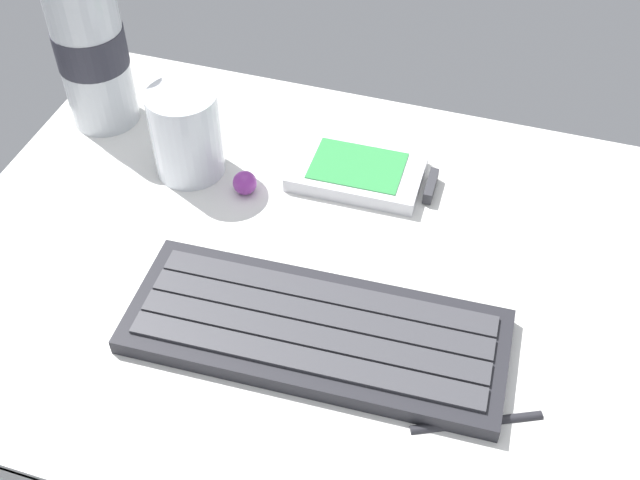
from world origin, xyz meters
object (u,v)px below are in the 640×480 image
Objects in this scene: keyboard at (316,331)px; trackball_mouse at (245,183)px; handheld_device at (364,173)px; water_bottle at (89,39)px; stylus_pen at (477,420)px; juice_cup at (187,136)px.

trackball_mouse is (-11.13, 13.79, 0.29)cm from keyboard.
water_bottle is at bearing 177.45° from handheld_device.
trackball_mouse is 0.23× the size of stylus_pen.
water_bottle reaches higher than handheld_device.
water_bottle reaches higher than juice_cup.
keyboard reaches higher than handheld_device.
keyboard is 13.38× the size of trackball_mouse.
stylus_pen is at bearing -29.71° from water_bottle.
handheld_device is at bearing 12.44° from juice_cup.
handheld_device is 11.04cm from trackball_mouse.
juice_cup is at bearing 122.91° from stylus_pen.
stylus_pen is (30.21, -19.00, -3.56)cm from juice_cup.
juice_cup is at bearing 166.34° from trackball_mouse.
juice_cup reaches higher than stylus_pen.
stylus_pen is at bearing -16.01° from keyboard.
keyboard is at bearing 139.07° from stylus_pen.
trackball_mouse reaches higher than handheld_device.
trackball_mouse is 29.89cm from stylus_pen.
stylus_pen is at bearing -35.95° from trackball_mouse.
water_bottle reaches higher than stylus_pen.
water_bottle reaches higher than keyboard.
water_bottle is at bearing 160.43° from trackball_mouse.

